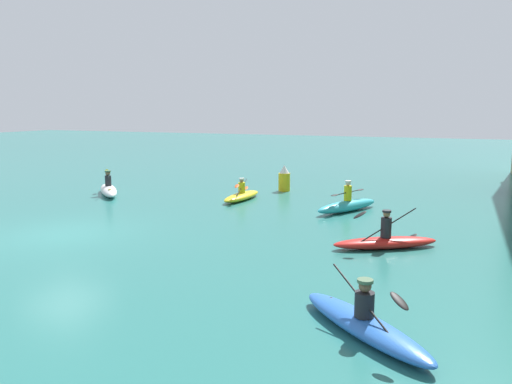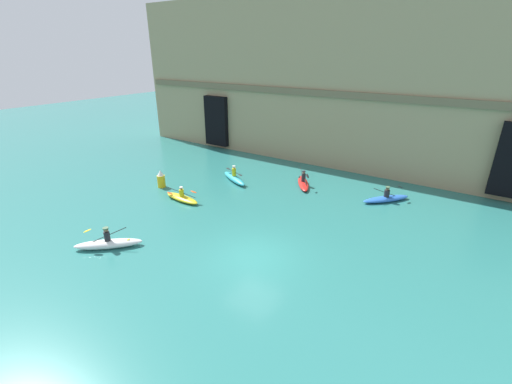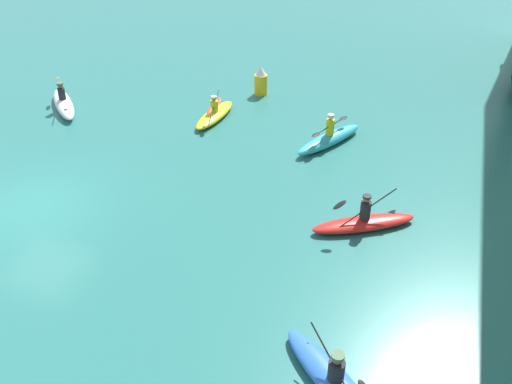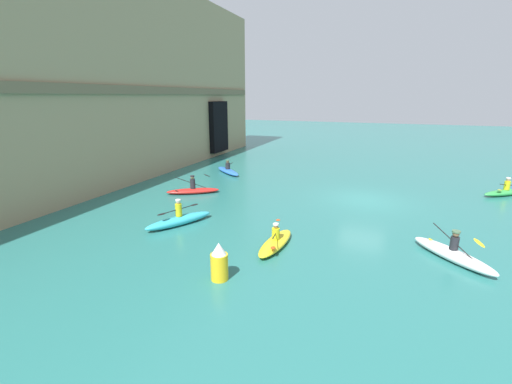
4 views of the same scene
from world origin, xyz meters
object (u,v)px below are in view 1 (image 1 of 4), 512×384
at_px(kayak_red, 385,241).
at_px(kayak_cyan, 347,205).
at_px(kayak_yellow, 242,195).
at_px(kayak_blue, 364,323).
at_px(kayak_white, 109,189).
at_px(marker_buoy, 284,179).

bearing_deg(kayak_red, kayak_cyan, 82.12).
height_order(kayak_yellow, kayak_cyan, kayak_cyan).
xyz_separation_m(kayak_blue, kayak_yellow, (-11.28, -7.41, -0.01)).
relative_size(kayak_yellow, kayak_white, 1.02).
bearing_deg(kayak_yellow, kayak_blue, -142.60).
bearing_deg(kayak_red, kayak_white, 130.13).
height_order(kayak_white, marker_buoy, marker_buoy).
bearing_deg(kayak_white, kayak_yellow, -123.16).
relative_size(kayak_red, kayak_yellow, 1.04).
height_order(kayak_blue, marker_buoy, marker_buoy).
bearing_deg(kayak_white, kayak_cyan, -131.12).
relative_size(kayak_cyan, marker_buoy, 2.54).
bearing_deg(marker_buoy, kayak_yellow, -17.33).
bearing_deg(kayak_blue, marker_buoy, -25.16).
distance_m(kayak_red, kayak_yellow, 8.84).
xyz_separation_m(kayak_blue, kayak_white, (-10.13, -13.69, 0.04)).
bearing_deg(kayak_yellow, marker_buoy, -13.20).
height_order(kayak_yellow, kayak_white, kayak_white).
distance_m(kayak_white, marker_buoy, 8.34).
xyz_separation_m(kayak_cyan, kayak_white, (0.48, -11.12, -0.01)).
distance_m(kayak_blue, kayak_yellow, 13.50).
distance_m(kayak_cyan, marker_buoy, 5.37).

